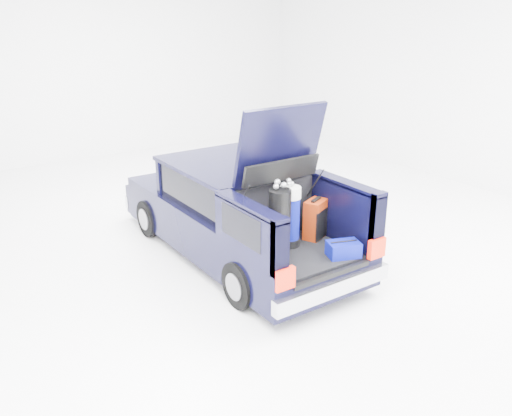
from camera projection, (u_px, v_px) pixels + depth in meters
ground at (238, 254)px, 8.45m from camera, size 14.00×14.00×0.00m
car at (234, 212)px, 8.30m from camera, size 1.87×4.65×2.47m
red_suitcase at (316, 219)px, 7.45m from camera, size 0.41×0.36×0.57m
black_golf_bag at (279, 224)px, 6.79m from camera, size 0.35×0.37×1.02m
blue_golf_bag at (290, 216)px, 7.15m from camera, size 0.36×0.36×0.94m
blue_duffel at (344, 249)px, 6.95m from camera, size 0.48×0.39×0.22m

